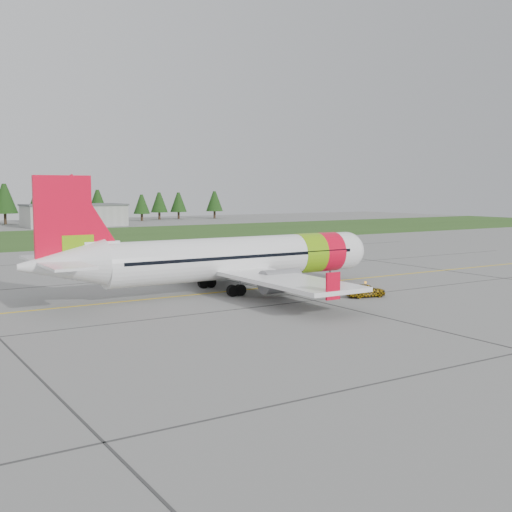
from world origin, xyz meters
TOP-DOWN VIEW (x-y plane):
  - ground at (0.00, 0.00)m, footprint 320.00×320.00m
  - aircraft at (6.73, 8.19)m, footprint 34.19×31.32m
  - follow_me_car at (14.83, -1.01)m, footprint 1.46×1.62m
  - taxi_guideline at (0.00, 8.00)m, footprint 120.00×0.25m
  - hangar_east at (25.00, 118.00)m, footprint 24.00×12.00m

SIDE VIEW (x-z plane):
  - ground at x=0.00m, z-range 0.00..0.00m
  - taxi_guideline at x=0.00m, z-range 0.00..0.02m
  - follow_me_car at x=14.83m, z-range 0.00..3.49m
  - hangar_east at x=25.00m, z-range 0.00..5.20m
  - aircraft at x=6.73m, z-range -2.19..8.17m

